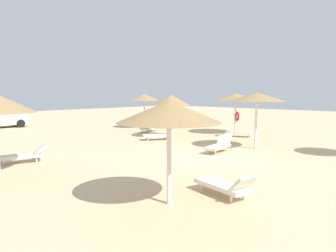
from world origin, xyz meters
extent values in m
plane|color=#DBBA8C|center=(0.00, 0.00, 0.00)|extent=(80.00, 80.00, 0.00)
cylinder|color=silver|center=(5.71, 10.88, 1.16)|extent=(0.12, 0.12, 2.32)
cone|color=#9E7A4C|center=(5.71, 10.88, 2.48)|extent=(2.41, 2.41, 0.53)
cylinder|color=silver|center=(3.29, -0.04, 1.26)|extent=(0.12, 0.12, 2.52)
cone|color=#9E7A4C|center=(3.29, -0.04, 2.64)|extent=(2.81, 2.81, 0.45)
cylinder|color=silver|center=(7.70, 3.79, 1.20)|extent=(0.12, 0.12, 2.41)
cone|color=#9E7A4C|center=(7.70, 3.79, 2.55)|extent=(3.09, 3.09, 0.49)
torus|color=red|center=(7.92, 3.79, 1.19)|extent=(0.71, 0.28, 0.70)
cylinder|color=silver|center=(-5.61, -2.25, 1.11)|extent=(0.12, 0.12, 2.21)
cone|color=#9E7A4C|center=(-5.61, -2.25, 2.39)|extent=(2.66, 2.66, 0.55)
cylinder|color=silver|center=(3.36, 5.86, 1.08)|extent=(0.12, 0.12, 2.16)
cone|color=#9E7A4C|center=(3.36, 5.86, 2.39)|extent=(2.42, 2.42, 0.65)
cube|color=silver|center=(4.36, 8.89, 0.28)|extent=(1.81, 1.06, 0.12)
cube|color=silver|center=(3.59, 8.69, 0.55)|extent=(0.57, 0.73, 0.47)
cylinder|color=silver|center=(3.84, 8.53, 0.11)|extent=(0.06, 0.06, 0.22)
cylinder|color=silver|center=(3.73, 8.95, 0.11)|extent=(0.06, 0.06, 0.22)
cylinder|color=silver|center=(5.00, 8.84, 0.11)|extent=(0.06, 0.06, 0.22)
cylinder|color=silver|center=(4.89, 9.26, 0.11)|extent=(0.06, 0.06, 0.22)
cube|color=silver|center=(1.08, 0.78, 0.28)|extent=(1.77, 0.85, 0.12)
cube|color=silver|center=(1.87, 0.89, 0.56)|extent=(0.46, 0.68, 0.50)
cylinder|color=silver|center=(1.64, 1.08, 0.11)|extent=(0.06, 0.06, 0.22)
cylinder|color=silver|center=(1.70, 0.64, 0.11)|extent=(0.06, 0.06, 0.22)
cylinder|color=silver|center=(0.45, 0.92, 0.11)|extent=(0.06, 0.06, 0.22)
cylinder|color=silver|center=(0.51, 0.49, 0.11)|extent=(0.06, 0.06, 0.22)
cube|color=silver|center=(-6.29, 5.39, 0.28)|extent=(1.81, 1.04, 0.12)
cube|color=silver|center=(-5.52, 5.19, 0.51)|extent=(0.63, 0.74, 0.40)
cylinder|color=silver|center=(-5.66, 5.46, 0.11)|extent=(0.06, 0.06, 0.22)
cylinder|color=silver|center=(-5.77, 5.03, 0.11)|extent=(0.06, 0.06, 0.22)
cylinder|color=silver|center=(-6.82, 5.76, 0.11)|extent=(0.06, 0.06, 0.22)
cylinder|color=silver|center=(-6.93, 5.33, 0.11)|extent=(0.06, 0.06, 0.22)
cube|color=silver|center=(6.54, 2.77, 0.28)|extent=(1.30, 1.81, 0.12)
cube|color=silver|center=(6.20, 3.50, 0.48)|extent=(0.80, 0.74, 0.35)
cylinder|color=silver|center=(6.08, 3.22, 0.11)|extent=(0.06, 0.06, 0.22)
cylinder|color=silver|center=(6.48, 3.41, 0.11)|extent=(0.06, 0.06, 0.22)
cylinder|color=silver|center=(6.59, 2.14, 0.11)|extent=(0.06, 0.06, 0.22)
cylinder|color=silver|center=(6.99, 2.32, 0.11)|extent=(0.06, 0.06, 0.22)
cube|color=silver|center=(-4.10, -2.85, 0.28)|extent=(1.01, 1.80, 0.12)
cube|color=silver|center=(-4.28, -3.63, 0.54)|extent=(0.72, 0.58, 0.45)
cylinder|color=silver|center=(-4.02, -3.49, 0.11)|extent=(0.06, 0.06, 0.22)
cylinder|color=silver|center=(-4.45, -3.39, 0.11)|extent=(0.06, 0.06, 0.22)
cylinder|color=silver|center=(-3.75, -2.32, 0.11)|extent=(0.06, 0.06, 0.22)
cylinder|color=silver|center=(-4.17, -2.22, 0.11)|extent=(0.06, 0.06, 0.22)
cube|color=silver|center=(1.93, 5.68, 0.28)|extent=(1.76, 1.50, 0.12)
cube|color=silver|center=(2.58, 5.22, 0.50)|extent=(0.78, 0.81, 0.38)
cylinder|color=silver|center=(2.54, 5.52, 0.11)|extent=(0.06, 0.06, 0.22)
cylinder|color=silver|center=(2.29, 5.16, 0.11)|extent=(0.06, 0.06, 0.22)
cylinder|color=silver|center=(1.56, 6.21, 0.11)|extent=(0.06, 0.06, 0.22)
cylinder|color=silver|center=(1.31, 5.85, 0.11)|extent=(0.06, 0.06, 0.22)
cube|color=brown|center=(6.38, 11.78, 0.45)|extent=(0.60, 1.54, 0.08)
cube|color=brown|center=(6.45, 11.24, 0.21)|extent=(0.37, 0.17, 0.41)
cube|color=brown|center=(6.30, 12.33, 0.21)|extent=(0.37, 0.17, 0.41)
cylinder|color=black|center=(-0.70, 20.47, 0.32)|extent=(0.65, 0.26, 0.64)
cylinder|color=black|center=(-0.82, 18.71, 0.32)|extent=(0.65, 0.26, 0.64)
camera|label=1|loc=(-11.40, -7.60, 2.87)|focal=33.71mm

